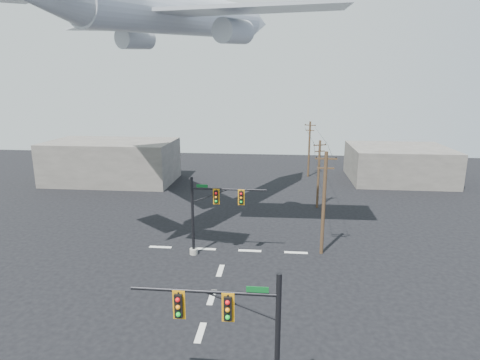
# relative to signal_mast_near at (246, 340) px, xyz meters

# --- Properties ---
(ground) EXTENTS (120.00, 120.00, 0.00)m
(ground) POSITION_rel_signal_mast_near_xyz_m (-3.13, 5.53, -3.65)
(ground) COLOR black
(ground) RESTS_ON ground
(lane_markings) EXTENTS (14.00, 21.20, 0.01)m
(lane_markings) POSITION_rel_signal_mast_near_xyz_m (-3.13, 10.86, -3.64)
(lane_markings) COLOR silver
(lane_markings) RESTS_ON ground
(signal_mast_near) EXTENTS (6.59, 0.75, 6.81)m
(signal_mast_near) POSITION_rel_signal_mast_near_xyz_m (0.00, 0.00, 0.00)
(signal_mast_near) COLOR gray
(signal_mast_near) RESTS_ON ground
(signal_mast_far) EXTENTS (6.48, 0.75, 6.80)m
(signal_mast_far) POSITION_rel_signal_mast_near_xyz_m (-4.53, 16.33, -0.01)
(signal_mast_far) COLOR gray
(signal_mast_far) RESTS_ON ground
(utility_pole_a) EXTENTS (1.78, 0.30, 8.87)m
(utility_pole_a) POSITION_rel_signal_mast_near_xyz_m (5.03, 17.63, 0.98)
(utility_pole_a) COLOR #4E3921
(utility_pole_a) RESTS_ON ground
(utility_pole_b) EXTENTS (1.52, 0.73, 7.92)m
(utility_pole_b) POSITION_rel_signal_mast_near_xyz_m (5.77, 30.66, 0.49)
(utility_pole_b) COLOR #4E3921
(utility_pole_b) RESTS_ON ground
(utility_pole_c) EXTENTS (1.63, 0.83, 8.53)m
(utility_pole_c) POSITION_rel_signal_mast_near_xyz_m (5.76, 46.60, 0.81)
(utility_pole_c) COLOR #4E3921
(utility_pole_c) RESTS_ON ground
(power_lines) EXTENTS (2.33, 28.97, 0.19)m
(power_lines) POSITION_rel_signal_mast_near_xyz_m (5.60, 32.11, 4.04)
(power_lines) COLOR black
(airliner) EXTENTS (28.46, 31.18, 8.83)m
(airliner) POSITION_rel_signal_mast_near_xyz_m (-7.73, 23.12, 16.51)
(airliner) COLOR #AEB4BB
(building_left) EXTENTS (18.00, 10.00, 6.00)m
(building_left) POSITION_rel_signal_mast_near_xyz_m (-23.13, 40.53, -0.65)
(building_left) COLOR slate
(building_left) RESTS_ON ground
(building_right) EXTENTS (14.00, 12.00, 5.00)m
(building_right) POSITION_rel_signal_mast_near_xyz_m (18.87, 45.53, -1.15)
(building_right) COLOR slate
(building_right) RESTS_ON ground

